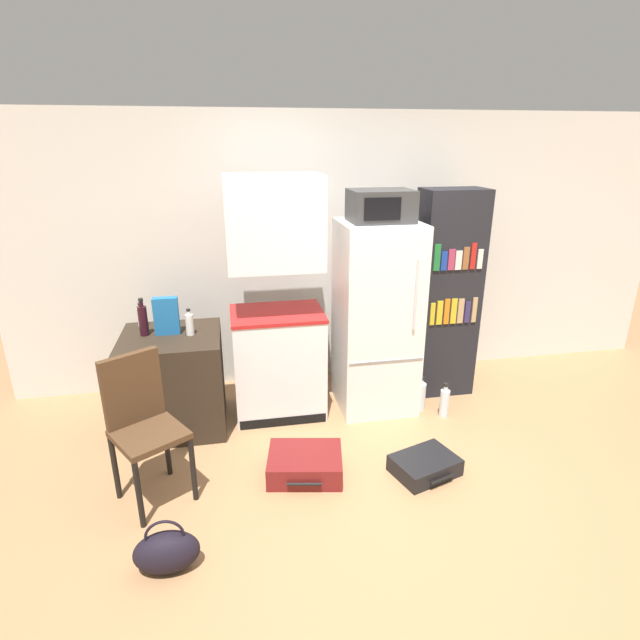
{
  "coord_description": "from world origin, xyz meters",
  "views": [
    {
      "loc": [
        -1.0,
        -2.56,
        2.25
      ],
      "look_at": [
        -0.36,
        0.85,
        0.99
      ],
      "focal_mm": 28.0,
      "sensor_mm": 36.0,
      "label": 1
    }
  ],
  "objects_px": {
    "cereal_box": "(166,316)",
    "handbag": "(167,551)",
    "water_bottle_middle": "(444,402)",
    "bottle_milk_white": "(190,324)",
    "chair": "(141,416)",
    "water_bottle_front": "(420,395)",
    "suitcase_small_flat": "(305,464)",
    "bookshelf": "(446,295)",
    "suitcase_large_flat": "(425,465)",
    "kitchen_hutch": "(277,309)",
    "microwave": "(381,206)",
    "bottle_wine_dark": "(143,320)",
    "bottle_clear_short": "(141,317)",
    "refrigerator": "(376,318)",
    "side_table": "(175,381)"
  },
  "relations": [
    {
      "from": "suitcase_small_flat",
      "to": "side_table",
      "type": "bearing_deg",
      "value": 148.01
    },
    {
      "from": "water_bottle_middle",
      "to": "chair",
      "type": "bearing_deg",
      "value": -166.7
    },
    {
      "from": "bookshelf",
      "to": "chair",
      "type": "bearing_deg",
      "value": -157.5
    },
    {
      "from": "suitcase_large_flat",
      "to": "suitcase_small_flat",
      "type": "xyz_separation_m",
      "value": [
        -0.84,
        0.15,
        0.02
      ]
    },
    {
      "from": "side_table",
      "to": "water_bottle_middle",
      "type": "relative_size",
      "value": 2.57
    },
    {
      "from": "bookshelf",
      "to": "suitcase_large_flat",
      "type": "relative_size",
      "value": 3.59
    },
    {
      "from": "water_bottle_middle",
      "to": "bottle_milk_white",
      "type": "bearing_deg",
      "value": 172.27
    },
    {
      "from": "bookshelf",
      "to": "suitcase_small_flat",
      "type": "height_order",
      "value": "bookshelf"
    },
    {
      "from": "chair",
      "to": "suitcase_small_flat",
      "type": "xyz_separation_m",
      "value": [
        1.05,
        -0.01,
        -0.5
      ]
    },
    {
      "from": "chair",
      "to": "suitcase_large_flat",
      "type": "relative_size",
      "value": 1.9
    },
    {
      "from": "microwave",
      "to": "water_bottle_middle",
      "type": "relative_size",
      "value": 1.59
    },
    {
      "from": "bottle_wine_dark",
      "to": "bottle_milk_white",
      "type": "height_order",
      "value": "bottle_wine_dark"
    },
    {
      "from": "water_bottle_middle",
      "to": "suitcase_small_flat",
      "type": "bearing_deg",
      "value": -156.57
    },
    {
      "from": "cereal_box",
      "to": "handbag",
      "type": "bearing_deg",
      "value": -87.5
    },
    {
      "from": "side_table",
      "to": "suitcase_large_flat",
      "type": "bearing_deg",
      "value": -29.53
    },
    {
      "from": "bookshelf",
      "to": "refrigerator",
      "type": "bearing_deg",
      "value": -167.97
    },
    {
      "from": "kitchen_hutch",
      "to": "suitcase_small_flat",
      "type": "distance_m",
      "value": 1.27
    },
    {
      "from": "water_bottle_middle",
      "to": "refrigerator",
      "type": "bearing_deg",
      "value": 147.65
    },
    {
      "from": "chair",
      "to": "water_bottle_front",
      "type": "height_order",
      "value": "chair"
    },
    {
      "from": "side_table",
      "to": "cereal_box",
      "type": "distance_m",
      "value": 0.55
    },
    {
      "from": "microwave",
      "to": "handbag",
      "type": "distance_m",
      "value": 2.81
    },
    {
      "from": "chair",
      "to": "bookshelf",
      "type": "bearing_deg",
      "value": -9.68
    },
    {
      "from": "bottle_milk_white",
      "to": "bookshelf",
      "type": "bearing_deg",
      "value": 5.21
    },
    {
      "from": "bottle_clear_short",
      "to": "bottle_milk_white",
      "type": "relative_size",
      "value": 0.94
    },
    {
      "from": "bottle_milk_white",
      "to": "water_bottle_middle",
      "type": "xyz_separation_m",
      "value": [
        2.07,
        -0.28,
        -0.76
      ]
    },
    {
      "from": "side_table",
      "to": "suitcase_small_flat",
      "type": "xyz_separation_m",
      "value": [
        0.93,
        -0.86,
        -0.32
      ]
    },
    {
      "from": "refrigerator",
      "to": "cereal_box",
      "type": "xyz_separation_m",
      "value": [
        -1.71,
        -0.0,
        0.13
      ]
    },
    {
      "from": "bottle_milk_white",
      "to": "microwave",
      "type": "bearing_deg",
      "value": 2.03
    },
    {
      "from": "kitchen_hutch",
      "to": "microwave",
      "type": "xyz_separation_m",
      "value": [
        0.84,
        -0.04,
        0.82
      ]
    },
    {
      "from": "bottle_milk_white",
      "to": "water_bottle_front",
      "type": "bearing_deg",
      "value": -3.94
    },
    {
      "from": "handbag",
      "to": "chair",
      "type": "bearing_deg",
      "value": 104.14
    },
    {
      "from": "suitcase_large_flat",
      "to": "kitchen_hutch",
      "type": "bearing_deg",
      "value": 112.08
    },
    {
      "from": "cereal_box",
      "to": "bottle_milk_white",
      "type": "bearing_deg",
      "value": -16.42
    },
    {
      "from": "refrigerator",
      "to": "handbag",
      "type": "height_order",
      "value": "refrigerator"
    },
    {
      "from": "microwave",
      "to": "bookshelf",
      "type": "bearing_deg",
      "value": 12.13
    },
    {
      "from": "side_table",
      "to": "suitcase_small_flat",
      "type": "height_order",
      "value": "side_table"
    },
    {
      "from": "microwave",
      "to": "bookshelf",
      "type": "distance_m",
      "value": 1.09
    },
    {
      "from": "bottle_wine_dark",
      "to": "bottle_clear_short",
      "type": "xyz_separation_m",
      "value": [
        -0.05,
        0.21,
        -0.04
      ]
    },
    {
      "from": "chair",
      "to": "handbag",
      "type": "xyz_separation_m",
      "value": [
        0.18,
        -0.7,
        -0.46
      ]
    },
    {
      "from": "cereal_box",
      "to": "suitcase_small_flat",
      "type": "relative_size",
      "value": 0.51
    },
    {
      "from": "handbag",
      "to": "suitcase_small_flat",
      "type": "bearing_deg",
      "value": 38.12
    },
    {
      "from": "bottle_milk_white",
      "to": "water_bottle_middle",
      "type": "relative_size",
      "value": 0.69
    },
    {
      "from": "cereal_box",
      "to": "suitcase_small_flat",
      "type": "bearing_deg",
      "value": -43.42
    },
    {
      "from": "water_bottle_front",
      "to": "water_bottle_middle",
      "type": "height_order",
      "value": "water_bottle_front"
    },
    {
      "from": "refrigerator",
      "to": "suitcase_large_flat",
      "type": "height_order",
      "value": "refrigerator"
    },
    {
      "from": "chair",
      "to": "side_table",
      "type": "bearing_deg",
      "value": 49.71
    },
    {
      "from": "side_table",
      "to": "kitchen_hutch",
      "type": "xyz_separation_m",
      "value": [
        0.86,
        0.08,
        0.53
      ]
    },
    {
      "from": "bottle_milk_white",
      "to": "water_bottle_middle",
      "type": "distance_m",
      "value": 2.22
    },
    {
      "from": "cereal_box",
      "to": "water_bottle_front",
      "type": "height_order",
      "value": "cereal_box"
    },
    {
      "from": "bookshelf",
      "to": "water_bottle_front",
      "type": "relative_size",
      "value": 5.9
    }
  ]
}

